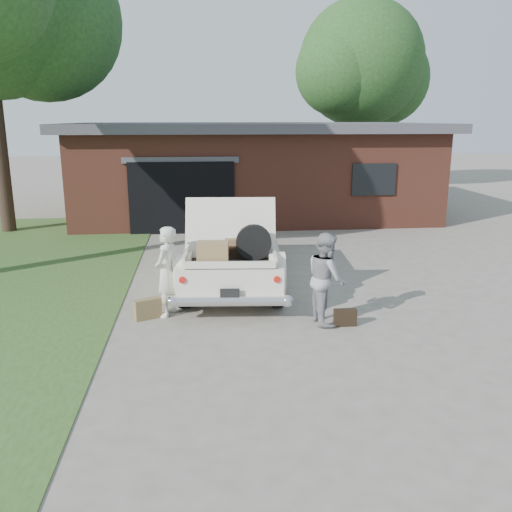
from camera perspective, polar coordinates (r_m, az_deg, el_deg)
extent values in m
plane|color=gray|center=(9.33, 0.39, -7.47)|extent=(90.00, 90.00, 0.00)
cube|color=brown|center=(20.31, -0.41, 8.75)|extent=(12.00, 7.00, 3.00)
cube|color=#4C4C51|center=(20.21, -0.42, 13.41)|extent=(12.80, 7.80, 0.30)
cube|color=black|center=(16.84, -7.79, 6.10)|extent=(3.20, 0.30, 2.20)
cube|color=#4C4C51|center=(16.65, -7.93, 9.99)|extent=(3.50, 0.12, 0.18)
cube|color=black|center=(17.57, 12.29, 7.89)|extent=(1.40, 0.08, 1.00)
sphere|color=#325F27|center=(18.94, -21.59, 22.04)|extent=(4.76, 4.76, 4.76)
cylinder|color=#38281E|center=(27.74, 10.64, 11.88)|extent=(0.44, 0.44, 4.82)
sphere|color=#325F27|center=(27.84, 11.00, 19.33)|extent=(5.96, 5.96, 5.96)
sphere|color=#325F27|center=(28.75, 13.26, 17.67)|extent=(4.47, 4.47, 4.47)
sphere|color=#325F27|center=(26.77, 8.86, 18.70)|extent=(4.17, 4.17, 4.17)
cube|color=silver|center=(11.75, -2.47, 0.29)|extent=(2.29, 5.09, 0.64)
cube|color=#AFAD9A|center=(11.92, -2.47, 3.29)|extent=(1.79, 2.11, 0.52)
cube|color=black|center=(12.85, -2.38, 4.01)|extent=(1.54, 0.21, 0.44)
cube|color=black|center=(11.00, -2.56, 2.25)|extent=(1.54, 0.21, 0.44)
cylinder|color=black|center=(10.27, -7.52, -3.60)|extent=(0.27, 0.67, 0.65)
cylinder|color=black|center=(10.22, 2.26, -3.56)|extent=(0.27, 0.67, 0.65)
cylinder|color=black|center=(13.50, -6.01, 0.79)|extent=(0.27, 0.67, 0.65)
cylinder|color=black|center=(13.47, 1.40, 0.83)|extent=(0.27, 0.67, 0.65)
cylinder|color=silver|center=(9.39, -2.76, -4.77)|extent=(2.04, 0.35, 0.18)
cylinder|color=#A5140F|center=(9.40, -7.74, -2.46)|extent=(0.13, 0.11, 0.12)
cylinder|color=#A5140F|center=(9.35, 2.21, -2.42)|extent=(0.13, 0.11, 0.12)
cube|color=black|center=(9.32, -2.78, -3.95)|extent=(0.34, 0.05, 0.17)
cube|color=black|center=(9.84, -2.71, -0.43)|extent=(1.62, 1.21, 0.04)
cube|color=silver|center=(9.87, -7.32, 0.10)|extent=(0.15, 1.09, 0.18)
cube|color=silver|center=(9.83, 1.91, 0.15)|extent=(0.15, 1.09, 0.18)
cube|color=silver|center=(9.30, -2.79, -0.93)|extent=(1.59, 0.19, 0.12)
cube|color=silver|center=(10.03, -2.70, 3.03)|extent=(1.70, 0.63, 1.06)
cube|color=#513023|center=(10.04, -3.90, 0.56)|extent=(0.67, 0.46, 0.20)
cube|color=#93764A|center=(9.54, -4.57, 0.36)|extent=(0.57, 0.40, 0.38)
cube|color=black|center=(10.00, -2.68, 0.44)|extent=(0.59, 0.42, 0.18)
cube|color=#956E4B|center=(9.99, -1.91, 1.46)|extent=(0.50, 0.35, 0.17)
cylinder|color=black|center=(9.71, -0.24, 1.44)|extent=(0.65, 0.21, 0.64)
imported|color=beige|center=(9.75, -9.40, -1.65)|extent=(0.57, 0.69, 1.63)
imported|color=gray|center=(9.38, 7.40, -2.32)|extent=(0.67, 0.82, 1.60)
cube|color=olive|center=(9.82, -11.33, -5.48)|extent=(0.50, 0.34, 0.37)
cube|color=black|center=(9.46, 9.36, -6.40)|extent=(0.39, 0.13, 0.30)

